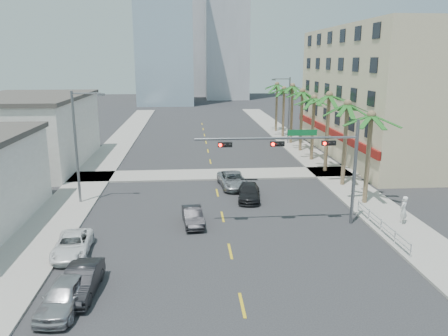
# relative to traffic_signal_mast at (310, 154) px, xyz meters

# --- Properties ---
(ground) EXTENTS (260.00, 260.00, 0.00)m
(ground) POSITION_rel_traffic_signal_mast_xyz_m (-5.78, -7.95, -5.06)
(ground) COLOR #262628
(ground) RESTS_ON ground
(sidewalk_right) EXTENTS (4.00, 120.00, 0.15)m
(sidewalk_right) POSITION_rel_traffic_signal_mast_xyz_m (6.22, 12.05, -4.99)
(sidewalk_right) COLOR gray
(sidewalk_right) RESTS_ON ground
(sidewalk_left) EXTENTS (4.00, 120.00, 0.15)m
(sidewalk_left) POSITION_rel_traffic_signal_mast_xyz_m (-17.78, 12.05, -4.99)
(sidewalk_left) COLOR gray
(sidewalk_left) RESTS_ON ground
(sidewalk_cross) EXTENTS (80.00, 4.00, 0.15)m
(sidewalk_cross) POSITION_rel_traffic_signal_mast_xyz_m (-5.78, 14.05, -4.99)
(sidewalk_cross) COLOR gray
(sidewalk_cross) RESTS_ON ground
(building_right) EXTENTS (15.25, 28.00, 15.00)m
(building_right) POSITION_rel_traffic_signal_mast_xyz_m (16.21, 22.05, 2.43)
(building_right) COLOR beige
(building_right) RESTS_ON ground
(building_left_far) EXTENTS (11.00, 18.00, 7.20)m
(building_left_far) POSITION_rel_traffic_signal_mast_xyz_m (-25.28, 20.05, -1.46)
(building_left_far) COLOR beige
(building_left_far) RESTS_ON ground
(tower_far_left) EXTENTS (14.00, 14.00, 48.00)m
(tower_far_left) POSITION_rel_traffic_signal_mast_xyz_m (-13.78, 87.05, 18.94)
(tower_far_left) COLOR #99B2C6
(tower_far_left) RESTS_ON ground
(tower_far_center) EXTENTS (16.00, 16.00, 42.00)m
(tower_far_center) POSITION_rel_traffic_signal_mast_xyz_m (-8.78, 117.05, 15.94)
(tower_far_center) COLOR #ADADB2
(tower_far_center) RESTS_ON ground
(traffic_signal_mast) EXTENTS (11.12, 0.54, 7.20)m
(traffic_signal_mast) POSITION_rel_traffic_signal_mast_xyz_m (0.00, 0.00, 0.00)
(traffic_signal_mast) COLOR slate
(traffic_signal_mast) RESTS_ON ground
(palm_tree_0) EXTENTS (4.80, 4.80, 7.80)m
(palm_tree_0) POSITION_rel_traffic_signal_mast_xyz_m (5.82, 4.05, 2.02)
(palm_tree_0) COLOR brown
(palm_tree_0) RESTS_ON ground
(palm_tree_1) EXTENTS (4.80, 4.80, 8.16)m
(palm_tree_1) POSITION_rel_traffic_signal_mast_xyz_m (5.82, 9.25, 2.37)
(palm_tree_1) COLOR brown
(palm_tree_1) RESTS_ON ground
(palm_tree_2) EXTENTS (4.80, 4.80, 8.52)m
(palm_tree_2) POSITION_rel_traffic_signal_mast_xyz_m (5.82, 14.45, 2.72)
(palm_tree_2) COLOR brown
(palm_tree_2) RESTS_ON ground
(palm_tree_3) EXTENTS (4.80, 4.80, 7.80)m
(palm_tree_3) POSITION_rel_traffic_signal_mast_xyz_m (5.82, 19.65, 2.02)
(palm_tree_3) COLOR brown
(palm_tree_3) RESTS_ON ground
(palm_tree_4) EXTENTS (4.80, 4.80, 8.16)m
(palm_tree_4) POSITION_rel_traffic_signal_mast_xyz_m (5.82, 24.85, 2.37)
(palm_tree_4) COLOR brown
(palm_tree_4) RESTS_ON ground
(palm_tree_5) EXTENTS (4.80, 4.80, 8.52)m
(palm_tree_5) POSITION_rel_traffic_signal_mast_xyz_m (5.82, 30.05, 2.72)
(palm_tree_5) COLOR brown
(palm_tree_5) RESTS_ON ground
(palm_tree_6) EXTENTS (4.80, 4.80, 7.80)m
(palm_tree_6) POSITION_rel_traffic_signal_mast_xyz_m (5.82, 35.25, 2.02)
(palm_tree_6) COLOR brown
(palm_tree_6) RESTS_ON ground
(palm_tree_7) EXTENTS (4.80, 4.80, 8.16)m
(palm_tree_7) POSITION_rel_traffic_signal_mast_xyz_m (5.82, 40.45, 2.37)
(palm_tree_7) COLOR brown
(palm_tree_7) RESTS_ON ground
(streetlight_left) EXTENTS (2.55, 0.25, 9.00)m
(streetlight_left) POSITION_rel_traffic_signal_mast_xyz_m (-16.78, 6.05, -0.00)
(streetlight_left) COLOR slate
(streetlight_left) RESTS_ON ground
(streetlight_right) EXTENTS (2.55, 0.25, 9.00)m
(streetlight_right) POSITION_rel_traffic_signal_mast_xyz_m (5.21, 30.05, -0.00)
(streetlight_right) COLOR slate
(streetlight_right) RESTS_ON ground
(guardrail) EXTENTS (0.08, 8.08, 1.00)m
(guardrail) POSITION_rel_traffic_signal_mast_xyz_m (4.52, -1.95, -4.39)
(guardrail) COLOR silver
(guardrail) RESTS_ON ground
(car_parked_near) EXTENTS (2.08, 4.30, 1.41)m
(car_parked_near) POSITION_rel_traffic_signal_mast_xyz_m (-14.06, -9.59, -4.36)
(car_parked_near) COLOR #B3B2B7
(car_parked_near) RESTS_ON ground
(car_parked_mid) EXTENTS (1.61, 4.21, 1.37)m
(car_parked_mid) POSITION_rel_traffic_signal_mast_xyz_m (-13.58, -8.24, -4.38)
(car_parked_mid) COLOR black
(car_parked_mid) RESTS_ON ground
(car_parked_far) EXTENTS (2.30, 4.47, 1.21)m
(car_parked_far) POSITION_rel_traffic_signal_mast_xyz_m (-15.18, -3.60, -4.46)
(car_parked_far) COLOR white
(car_parked_far) RESTS_ON ground
(car_lane_left) EXTENTS (1.65, 3.81, 1.22)m
(car_lane_left) POSITION_rel_traffic_signal_mast_xyz_m (-7.99, 0.67, -4.45)
(car_lane_left) COLOR black
(car_lane_left) RESTS_ON ground
(car_lane_center) EXTENTS (2.75, 5.15, 1.38)m
(car_lane_center) POSITION_rel_traffic_signal_mast_xyz_m (-4.26, 9.61, -4.37)
(car_lane_center) COLOR #A3A3A7
(car_lane_center) RESTS_ON ground
(car_lane_right) EXTENTS (2.33, 4.54, 1.26)m
(car_lane_right) POSITION_rel_traffic_signal_mast_xyz_m (-3.28, 5.95, -4.43)
(car_lane_right) COLOR black
(car_lane_right) RESTS_ON ground
(pedestrian) EXTENTS (0.86, 0.84, 2.00)m
(pedestrian) POSITION_rel_traffic_signal_mast_xyz_m (6.61, -0.70, -3.91)
(pedestrian) COLOR white
(pedestrian) RESTS_ON sidewalk_right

